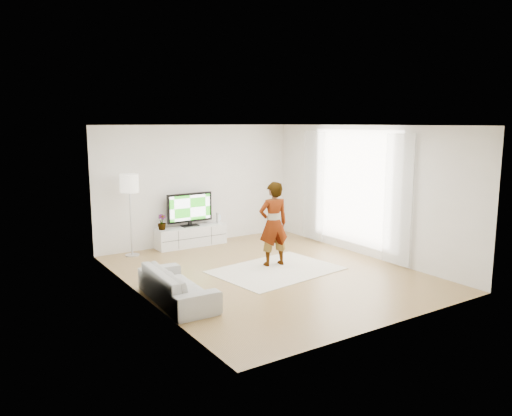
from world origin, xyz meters
TOP-DOWN VIEW (x-y plane):
  - floor at (0.00, 0.00)m, footprint 6.00×6.00m
  - ceiling at (0.00, 0.00)m, footprint 6.00×6.00m
  - wall_left at (-2.50, 0.00)m, footprint 0.02×6.00m
  - wall_right at (2.50, 0.00)m, footprint 0.02×6.00m
  - wall_back at (0.00, 3.00)m, footprint 5.00×0.02m
  - wall_front at (0.00, -3.00)m, footprint 5.00×0.02m
  - window at (2.48, 0.30)m, footprint 0.01×2.60m
  - curtain_near at (2.40, -1.00)m, footprint 0.04×0.70m
  - curtain_far at (2.40, 1.60)m, footprint 0.04×0.70m
  - media_console at (-0.31, 2.76)m, footprint 1.67×0.47m
  - television at (-0.31, 2.79)m, footprint 1.11×0.22m
  - game_console at (0.42, 2.76)m, footprint 0.09×0.18m
  - potted_plant at (-1.02, 2.77)m, footprint 0.20×0.20m
  - rug at (0.22, 0.07)m, footprint 2.54×1.98m
  - player at (0.37, 0.38)m, footprint 0.67×0.50m
  - sofa at (-2.10, -0.45)m, footprint 0.80×1.87m
  - floor_lamp at (-1.76, 2.67)m, footprint 0.39×0.39m

SIDE VIEW (x-z plane):
  - floor at x=0.00m, z-range 0.00..0.00m
  - rug at x=0.22m, z-range 0.00..0.01m
  - media_console at x=-0.31m, z-range 0.00..0.47m
  - sofa at x=-2.10m, z-range 0.00..0.54m
  - game_console at x=0.42m, z-range 0.47..0.71m
  - potted_plant at x=-1.02m, z-range 0.47..0.82m
  - player at x=0.37m, z-range 0.01..1.70m
  - television at x=-0.31m, z-range 0.50..1.28m
  - curtain_near at x=2.40m, z-range 0.05..2.65m
  - curtain_far at x=2.40m, z-range 0.05..2.65m
  - wall_left at x=-2.50m, z-range 0.00..2.80m
  - wall_right at x=2.50m, z-range 0.00..2.80m
  - wall_back at x=0.00m, z-range 0.00..2.80m
  - wall_front at x=0.00m, z-range 0.00..2.80m
  - window at x=2.48m, z-range 0.20..2.70m
  - floor_lamp at x=-1.76m, z-range 0.62..2.39m
  - ceiling at x=0.00m, z-range 2.80..2.80m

